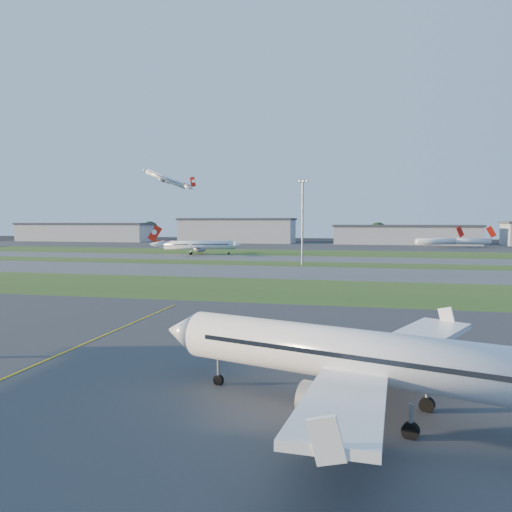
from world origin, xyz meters
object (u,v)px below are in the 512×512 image
(airliner_taxiing, at_px, (198,245))
(airliner_parked, at_px, (375,360))
(mini_jet_far, at_px, (464,241))
(light_mast_centre, at_px, (302,216))
(mini_jet_near, at_px, (439,241))

(airliner_taxiing, bearing_deg, airliner_parked, 97.76)
(mini_jet_far, relative_size, light_mast_centre, 1.11)
(airliner_parked, relative_size, mini_jet_far, 1.21)
(airliner_parked, height_order, light_mast_centre, light_mast_centre)
(airliner_taxiing, relative_size, light_mast_centre, 1.28)
(light_mast_centre, bearing_deg, airliner_parked, -80.12)
(airliner_parked, distance_m, mini_jet_far, 237.89)
(airliner_taxiing, relative_size, mini_jet_far, 1.16)
(airliner_parked, bearing_deg, mini_jet_far, 95.93)
(mini_jet_near, bearing_deg, airliner_taxiing, -175.24)
(airliner_parked, bearing_deg, airliner_taxiing, 130.57)
(airliner_parked, relative_size, airliner_taxiing, 1.05)
(mini_jet_near, distance_m, light_mast_centre, 124.20)
(mini_jet_near, height_order, light_mast_centre, light_mast_centre)
(mini_jet_far, bearing_deg, airliner_parked, -103.05)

